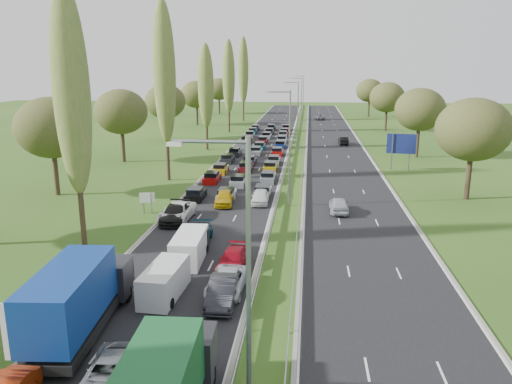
% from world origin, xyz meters
% --- Properties ---
extents(ground, '(260.00, 260.00, 0.00)m').
position_xyz_m(ground, '(4.50, 80.00, 0.00)').
color(ground, '#274B17').
rests_on(ground, ground).
extents(near_carriageway, '(10.50, 215.00, 0.04)m').
position_xyz_m(near_carriageway, '(-2.25, 82.50, 0.00)').
color(near_carriageway, black).
rests_on(near_carriageway, ground).
extents(far_carriageway, '(10.50, 215.00, 0.04)m').
position_xyz_m(far_carriageway, '(11.25, 82.50, 0.00)').
color(far_carriageway, black).
rests_on(far_carriageway, ground).
extents(central_reservation, '(2.36, 215.00, 0.32)m').
position_xyz_m(central_reservation, '(4.50, 82.50, 0.55)').
color(central_reservation, gray).
rests_on(central_reservation, ground).
extents(lamp_columns, '(0.18, 140.18, 12.00)m').
position_xyz_m(lamp_columns, '(4.50, 78.00, 6.00)').
color(lamp_columns, gray).
rests_on(lamp_columns, ground).
extents(poplar_row, '(2.80, 127.80, 22.44)m').
position_xyz_m(poplar_row, '(-11.50, 68.17, 12.39)').
color(poplar_row, '#2D2116').
rests_on(poplar_row, ground).
extents(woodland_left, '(8.00, 166.00, 11.10)m').
position_xyz_m(woodland_left, '(-22.00, 62.63, 7.68)').
color(woodland_left, '#2D2116').
rests_on(woodland_left, ground).
extents(woodland_right, '(8.00, 153.00, 11.10)m').
position_xyz_m(woodland_right, '(24.00, 66.67, 7.68)').
color(woodland_right, '#2D2116').
rests_on(woodland_right, ground).
extents(traffic_queue_fill, '(9.10, 68.60, 0.80)m').
position_xyz_m(traffic_queue_fill, '(-2.24, 77.45, 0.44)').
color(traffic_queue_fill, black).
rests_on(traffic_queue_fill, ground).
extents(near_car_2, '(2.87, 5.87, 1.61)m').
position_xyz_m(near_car_2, '(-5.86, 36.87, 0.82)').
color(near_car_2, white).
rests_on(near_car_2, near_carriageway).
extents(near_car_3, '(2.56, 5.58, 1.58)m').
position_xyz_m(near_car_3, '(-5.94, 36.35, 0.81)').
color(near_car_3, black).
rests_on(near_car_3, near_carriageway).
extents(near_car_6, '(2.62, 4.98, 1.33)m').
position_xyz_m(near_car_6, '(-2.24, 11.40, 0.69)').
color(near_car_6, gray).
rests_on(near_car_6, near_carriageway).
extents(near_car_7, '(2.10, 4.93, 1.42)m').
position_xyz_m(near_car_7, '(-2.48, 30.59, 0.73)').
color(near_car_7, '#043346').
rests_on(near_car_7, near_carriageway).
extents(near_car_8, '(2.12, 4.65, 1.55)m').
position_xyz_m(near_car_8, '(-2.28, 42.68, 0.79)').
color(near_car_8, '#BE9A0C').
rests_on(near_car_8, near_carriageway).
extents(near_car_9, '(1.77, 4.77, 1.56)m').
position_xyz_m(near_car_9, '(1.41, 20.19, 0.80)').
color(near_car_9, black).
rests_on(near_car_9, near_carriageway).
extents(near_car_10, '(2.47, 4.99, 1.36)m').
position_xyz_m(near_car_10, '(1.41, 21.80, 0.70)').
color(near_car_10, '#B8BBC2').
rests_on(near_car_10, near_carriageway).
extents(near_car_11, '(2.12, 4.66, 1.32)m').
position_xyz_m(near_car_11, '(1.20, 25.75, 0.68)').
color(near_car_11, maroon).
rests_on(near_car_11, near_carriageway).
extents(near_car_12, '(1.77, 4.39, 1.50)m').
position_xyz_m(near_car_12, '(1.45, 43.67, 0.77)').
color(near_car_12, white).
rests_on(near_car_12, near_carriageway).
extents(far_car_0, '(1.87, 4.55, 1.54)m').
position_xyz_m(far_car_0, '(9.62, 41.15, 0.79)').
color(far_car_0, '#A3A7AD').
rests_on(far_car_0, far_carriageway).
extents(far_car_1, '(1.85, 4.60, 1.49)m').
position_xyz_m(far_car_1, '(12.98, 87.88, 0.76)').
color(far_car_1, black).
rests_on(far_car_1, far_carriageway).
extents(far_car_2, '(2.72, 5.32, 1.44)m').
position_xyz_m(far_car_2, '(9.51, 134.84, 0.74)').
color(far_car_2, gray).
rests_on(far_car_2, far_carriageway).
extents(blue_lorry, '(2.70, 9.74, 4.11)m').
position_xyz_m(blue_lorry, '(-5.67, 15.80, 2.12)').
color(blue_lorry, black).
rests_on(blue_lorry, near_carriageway).
extents(white_van_front, '(2.07, 5.28, 2.12)m').
position_xyz_m(white_van_front, '(-2.23, 26.99, 1.09)').
color(white_van_front, white).
rests_on(white_van_front, near_carriageway).
extents(white_van_rear, '(1.96, 4.99, 2.01)m').
position_xyz_m(white_van_rear, '(-2.40, 20.91, 1.03)').
color(white_van_rear, silver).
rests_on(white_van_rear, near_carriageway).
extents(info_sign, '(1.50, 0.35, 2.10)m').
position_xyz_m(info_sign, '(-9.40, 38.81, 1.37)').
color(info_sign, gray).
rests_on(info_sign, ground).
extents(direction_sign, '(3.98, 0.64, 5.20)m').
position_xyz_m(direction_sign, '(19.40, 63.58, 3.57)').
color(direction_sign, gray).
rests_on(direction_sign, ground).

